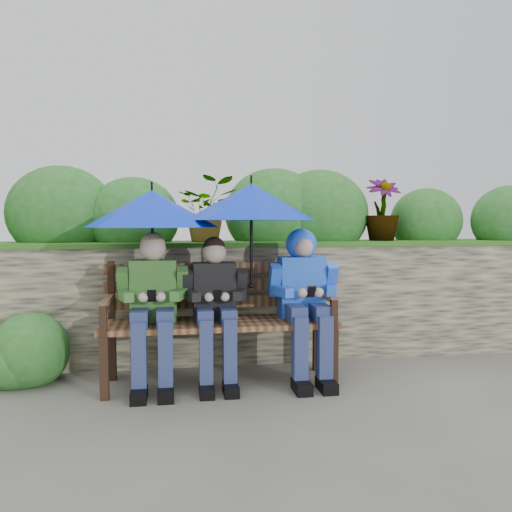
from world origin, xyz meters
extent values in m
plane|color=#56574B|center=(0.00, 0.00, 0.00)|extent=(60.00, 60.00, 0.00)
cube|color=#3D3A37|center=(0.00, 0.75, 0.50)|extent=(8.00, 0.40, 1.00)
cube|color=#275B1C|center=(0.00, 0.75, 1.01)|extent=(8.00, 0.42, 0.04)
cube|color=#275B1C|center=(0.00, 1.95, 0.48)|extent=(8.00, 2.00, 0.96)
ellipsoid|color=#2B581C|center=(-1.57, 1.07, 1.28)|extent=(0.93, 0.74, 0.83)
ellipsoid|color=#2B581C|center=(-0.95, 0.98, 1.24)|extent=(0.80, 0.64, 0.72)
ellipsoid|color=#2B581C|center=(0.33, 1.08, 1.28)|extent=(0.94, 0.75, 0.84)
ellipsoid|color=#2B581C|center=(0.76, 1.03, 1.28)|extent=(0.93, 0.74, 0.83)
ellipsoid|color=#2B581C|center=(1.84, 1.02, 1.21)|extent=(0.71, 0.57, 0.64)
ellipsoid|color=#2B581C|center=(2.60, 0.84, 1.22)|extent=(0.74, 0.59, 0.67)
sphere|color=#C58CA7|center=(-1.55, 0.85, 1.15)|extent=(0.14, 0.14, 0.14)
sphere|color=#C58CA7|center=(0.58, 0.85, 1.15)|extent=(0.14, 0.14, 0.14)
sphere|color=#C58CA7|center=(1.78, 0.85, 1.15)|extent=(0.14, 0.14, 0.14)
imported|color=#2B581C|center=(-0.31, 0.85, 1.31)|extent=(0.51, 0.44, 0.56)
imported|color=#2B581C|center=(1.30, 0.85, 1.32)|extent=(0.32, 0.32, 0.58)
sphere|color=#2B581C|center=(-1.67, 0.35, 0.24)|extent=(0.57, 0.57, 0.57)
sphere|color=#2B581C|center=(-1.77, 0.30, 0.19)|extent=(0.45, 0.45, 0.45)
cube|color=black|center=(-1.07, -0.11, 0.22)|extent=(0.06, 0.06, 0.43)
cube|color=black|center=(-1.07, 0.32, 0.22)|extent=(0.06, 0.06, 0.43)
cube|color=black|center=(0.54, -0.11, 0.22)|extent=(0.06, 0.06, 0.43)
cube|color=black|center=(0.54, 0.32, 0.22)|extent=(0.06, 0.06, 0.43)
cube|color=#572E1B|center=(-0.27, -0.08, 0.45)|extent=(1.72, 0.10, 0.04)
cube|color=#572E1B|center=(-0.27, 0.04, 0.45)|extent=(1.72, 0.10, 0.04)
cube|color=#572E1B|center=(-0.27, 0.17, 0.45)|extent=(1.72, 0.10, 0.04)
cube|color=#572E1B|center=(-0.27, 0.29, 0.45)|extent=(1.72, 0.10, 0.04)
cube|color=black|center=(-1.07, 0.34, 0.67)|extent=(0.05, 0.05, 0.48)
cube|color=#572E1B|center=(-1.07, 0.10, 0.64)|extent=(0.05, 0.45, 0.04)
cube|color=black|center=(-1.07, -0.11, 0.54)|extent=(0.05, 0.05, 0.21)
cube|color=black|center=(0.54, 0.34, 0.67)|extent=(0.05, 0.05, 0.48)
cube|color=#572E1B|center=(0.54, 0.10, 0.64)|extent=(0.05, 0.45, 0.04)
cube|color=black|center=(0.54, -0.11, 0.54)|extent=(0.05, 0.05, 0.21)
cube|color=#572E1B|center=(-0.27, 0.35, 0.57)|extent=(1.72, 0.03, 0.09)
cube|color=#572E1B|center=(-0.27, 0.35, 0.71)|extent=(1.72, 0.03, 0.09)
cube|color=#572E1B|center=(-0.27, 0.35, 0.84)|extent=(1.72, 0.03, 0.09)
cube|color=#2D6D22|center=(-0.75, 0.20, 0.70)|extent=(0.34, 0.20, 0.45)
sphere|color=tan|center=(-0.75, 0.18, 1.01)|extent=(0.19, 0.19, 0.19)
sphere|color=tan|center=(-0.75, 0.19, 1.04)|extent=(0.18, 0.18, 0.18)
cube|color=navy|center=(-0.84, 0.04, 0.53)|extent=(0.12, 0.32, 0.12)
cube|color=navy|center=(-0.84, -0.11, 0.26)|extent=(0.10, 0.11, 0.53)
cube|color=black|center=(-0.84, -0.17, 0.04)|extent=(0.11, 0.22, 0.08)
cube|color=navy|center=(-0.66, 0.04, 0.53)|extent=(0.12, 0.32, 0.12)
cube|color=navy|center=(-0.66, -0.11, 0.26)|extent=(0.10, 0.11, 0.53)
cube|color=black|center=(-0.66, -0.17, 0.04)|extent=(0.11, 0.22, 0.08)
cube|color=#2D6D22|center=(-0.96, 0.15, 0.76)|extent=(0.08, 0.18, 0.25)
cube|color=#2D6D22|center=(-0.93, 0.02, 0.69)|extent=(0.13, 0.21, 0.07)
sphere|color=tan|center=(-0.81, -0.06, 0.69)|extent=(0.07, 0.07, 0.07)
cube|color=#2D6D22|center=(-0.54, 0.15, 0.76)|extent=(0.08, 0.18, 0.25)
cube|color=#2D6D22|center=(-0.57, 0.02, 0.69)|extent=(0.13, 0.21, 0.07)
sphere|color=tan|center=(-0.69, -0.06, 0.69)|extent=(0.07, 0.07, 0.07)
cube|color=black|center=(-0.75, -0.07, 0.70)|extent=(0.06, 0.07, 0.09)
cube|color=black|center=(-0.30, 0.20, 0.68)|extent=(0.32, 0.19, 0.43)
sphere|color=tan|center=(-0.30, 0.18, 0.98)|extent=(0.18, 0.18, 0.18)
sphere|color=black|center=(-0.30, 0.19, 1.01)|extent=(0.17, 0.17, 0.17)
cube|color=navy|center=(-0.39, 0.05, 0.52)|extent=(0.11, 0.30, 0.11)
cube|color=navy|center=(-0.39, -0.10, 0.26)|extent=(0.09, 0.10, 0.52)
cube|color=black|center=(-0.39, -0.15, 0.04)|extent=(0.10, 0.20, 0.07)
cube|color=navy|center=(-0.22, 0.05, 0.52)|extent=(0.11, 0.30, 0.11)
cube|color=navy|center=(-0.22, -0.10, 0.26)|extent=(0.09, 0.10, 0.52)
cube|color=black|center=(-0.22, -0.15, 0.04)|extent=(0.10, 0.20, 0.07)
cube|color=black|center=(-0.50, 0.16, 0.74)|extent=(0.07, 0.17, 0.24)
cube|color=black|center=(-0.47, 0.03, 0.67)|extent=(0.12, 0.20, 0.07)
sphere|color=tan|center=(-0.36, -0.05, 0.67)|extent=(0.07, 0.07, 0.07)
cube|color=black|center=(-0.10, 0.16, 0.74)|extent=(0.07, 0.17, 0.24)
cube|color=black|center=(-0.13, 0.03, 0.67)|extent=(0.12, 0.20, 0.07)
sphere|color=tan|center=(-0.25, -0.05, 0.67)|extent=(0.07, 0.07, 0.07)
cube|color=black|center=(-0.30, -0.06, 0.68)|extent=(0.06, 0.07, 0.09)
cube|color=blue|center=(0.37, 0.20, 0.70)|extent=(0.34, 0.20, 0.47)
sphere|color=tan|center=(0.37, 0.18, 1.02)|extent=(0.19, 0.19, 0.19)
sphere|color=blue|center=(0.37, 0.21, 1.03)|extent=(0.24, 0.24, 0.24)
sphere|color=tan|center=(0.37, 0.13, 1.01)|extent=(0.14, 0.14, 0.14)
cube|color=navy|center=(0.28, 0.04, 0.53)|extent=(0.12, 0.32, 0.12)
cube|color=navy|center=(0.28, -0.12, 0.26)|extent=(0.10, 0.11, 0.53)
cube|color=black|center=(0.28, -0.18, 0.04)|extent=(0.11, 0.22, 0.08)
cube|color=navy|center=(0.46, 0.04, 0.53)|extent=(0.12, 0.32, 0.12)
cube|color=navy|center=(0.46, -0.12, 0.26)|extent=(0.10, 0.11, 0.53)
cube|color=black|center=(0.46, -0.18, 0.04)|extent=(0.11, 0.22, 0.08)
cube|color=blue|center=(0.15, 0.15, 0.76)|extent=(0.08, 0.19, 0.26)
cube|color=blue|center=(0.19, 0.02, 0.69)|extent=(0.13, 0.21, 0.07)
sphere|color=tan|center=(0.31, -0.07, 0.69)|extent=(0.07, 0.07, 0.07)
cube|color=blue|center=(0.59, 0.15, 0.76)|extent=(0.08, 0.19, 0.26)
cube|color=blue|center=(0.56, 0.02, 0.69)|extent=(0.13, 0.21, 0.07)
sphere|color=tan|center=(0.43, -0.07, 0.69)|extent=(0.07, 0.07, 0.07)
cube|color=black|center=(0.37, -0.08, 0.70)|extent=(0.06, 0.07, 0.09)
cone|color=#0024D6|center=(-0.75, 0.16, 1.30)|extent=(0.96, 0.96, 0.27)
cylinder|color=black|center=(-0.75, 0.16, 1.46)|extent=(0.02, 0.02, 0.06)
cylinder|color=black|center=(-0.75, 0.16, 1.00)|extent=(0.02, 0.02, 0.59)
sphere|color=black|center=(-0.75, 0.16, 0.71)|extent=(0.04, 0.04, 0.04)
cone|color=#0024D6|center=(-0.03, 0.11, 1.35)|extent=(0.98, 0.98, 0.27)
cylinder|color=black|center=(-0.03, 0.11, 1.51)|extent=(0.02, 0.02, 0.06)
cylinder|color=black|center=(-0.03, 0.11, 1.04)|extent=(0.02, 0.02, 0.62)
sphere|color=black|center=(-0.03, 0.11, 0.73)|extent=(0.04, 0.04, 0.04)
camera|label=1|loc=(-0.59, -3.53, 1.20)|focal=35.00mm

